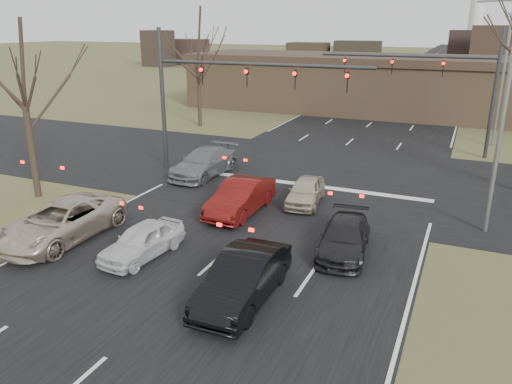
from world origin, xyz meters
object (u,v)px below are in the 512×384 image
mast_arm_far (448,76)px  car_black_hatch (243,278)px  building (407,85)px  mast_arm_near (213,84)px  car_silver_ahead (306,191)px  streetlight_right_near (501,96)px  car_grey_ahead (204,162)px  car_charcoal_sedan (344,238)px  streetlight_right_far (502,64)px  car_white_sedan (142,241)px  car_red_ahead (241,197)px  car_silver_suv (61,221)px

mast_arm_far → car_black_hatch: bearing=-100.7°
car_black_hatch → building: bearing=89.1°
mast_arm_near → car_silver_ahead: (6.31, -2.70, -4.45)m
streetlight_right_near → car_grey_ahead: (-14.46, 2.50, -4.84)m
car_charcoal_sedan → car_silver_ahead: bearing=116.7°
streetlight_right_near → streetlight_right_far: size_ratio=1.00×
car_silver_ahead → mast_arm_near: bearing=150.8°
car_white_sedan → car_silver_ahead: 8.69m
car_grey_ahead → car_red_ahead: 6.34m
streetlight_right_far → car_red_ahead: 22.30m
car_charcoal_sedan → streetlight_right_far: bearing=69.5°
mast_arm_near → car_grey_ahead: size_ratio=2.35×
car_silver_suv → car_grey_ahead: size_ratio=1.08×
car_black_hatch → car_charcoal_sedan: (2.03, 4.60, -0.15)m
car_white_sedan → car_grey_ahead: (-2.99, 10.05, 0.12)m
streetlight_right_far → car_silver_suv: streetlight_right_far is taller
car_red_ahead → streetlight_right_far: bearing=61.7°
streetlight_right_far → car_silver_ahead: bearing=-116.2°
building → car_white_sedan: bearing=-97.4°
building → car_white_sedan: (-4.65, -35.55, -2.04)m
car_black_hatch → car_grey_ahead: car_black_hatch is taller
car_white_sedan → streetlight_right_far: bearing=69.9°
mast_arm_far → car_silver_ahead: size_ratio=3.05×
mast_arm_far → streetlight_right_far: streetlight_right_far is taller
mast_arm_near → car_grey_ahead: bearing=-129.4°
mast_arm_near → car_charcoal_sedan: (9.33, -7.28, -4.46)m
car_red_ahead → car_silver_suv: bearing=-133.2°
car_charcoal_sedan → car_red_ahead: (-5.32, 2.23, 0.15)m
car_silver_suv → building: bearing=77.1°
building → streetlight_right_near: size_ratio=4.24×
building → mast_arm_far: (4.18, -15.00, 2.35)m
mast_arm_near → car_charcoal_sedan: mast_arm_near is taller
streetlight_right_near → car_charcoal_sedan: (-4.72, -4.28, -4.98)m
mast_arm_far → car_grey_ahead: (-11.82, -10.50, -4.27)m
streetlight_right_near → car_red_ahead: bearing=-168.5°
streetlight_right_near → car_silver_ahead: bearing=177.8°
mast_arm_near → car_silver_ahead: bearing=-23.2°
car_silver_suv → car_white_sedan: 3.86m
streetlight_right_far → car_silver_ahead: (-8.24, -16.70, -4.96)m
mast_arm_far → car_red_ahead: 17.31m
car_black_hatch → car_silver_ahead: 9.23m
streetlight_right_far → car_silver_suv: size_ratio=1.79×
streetlight_right_far → building: bearing=123.6°
car_white_sedan → car_silver_suv: bearing=-174.2°
car_black_hatch → car_red_ahead: (-3.29, 6.83, -0.00)m
building → car_silver_ahead: bearing=-91.9°
building → car_red_ahead: size_ratio=9.18×
streetlight_right_near → streetlight_right_far: bearing=88.3°
mast_arm_far → streetlight_right_near: (2.64, -13.00, 0.57)m
building → car_silver_suv: (-8.50, -35.54, -1.89)m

